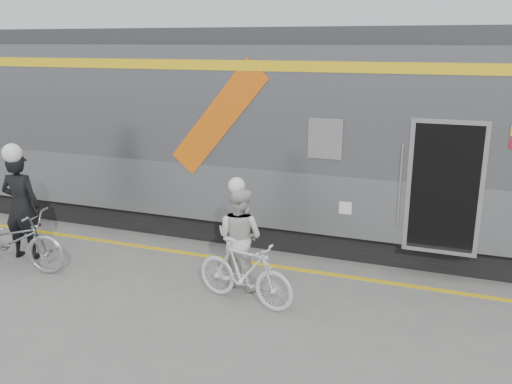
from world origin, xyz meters
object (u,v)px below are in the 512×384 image
at_px(bicycle_left, 10,241).
at_px(woman, 240,237).
at_px(man, 21,206).
at_px(bicycle_right, 245,272).

relative_size(bicycle_left, woman, 1.24).
xyz_separation_m(man, bicycle_left, (0.20, -0.55, -0.44)).
xyz_separation_m(bicycle_left, bicycle_right, (4.26, 0.26, -0.04)).
bearing_deg(woman, man, 15.60).
height_order(man, bicycle_right, man).
height_order(bicycle_left, bicycle_right, bicycle_left).
xyz_separation_m(woman, bicycle_right, (0.30, -0.55, -0.33)).
height_order(man, woman, man).
xyz_separation_m(man, woman, (4.16, 0.26, -0.15)).
bearing_deg(man, bicycle_right, 167.36).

